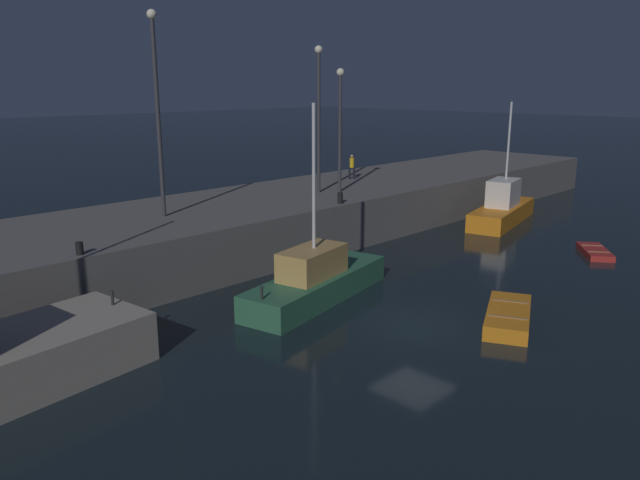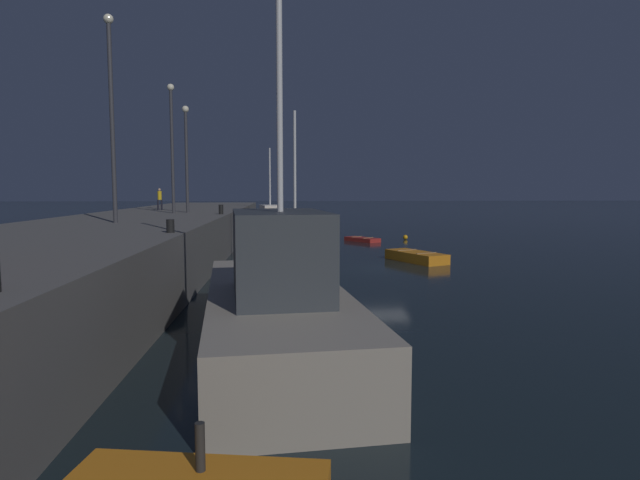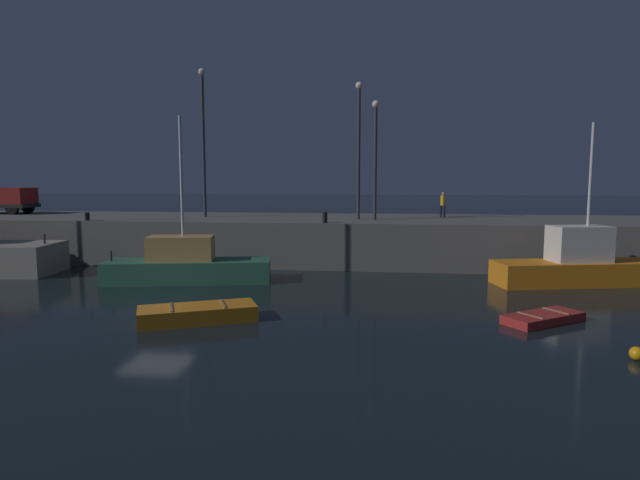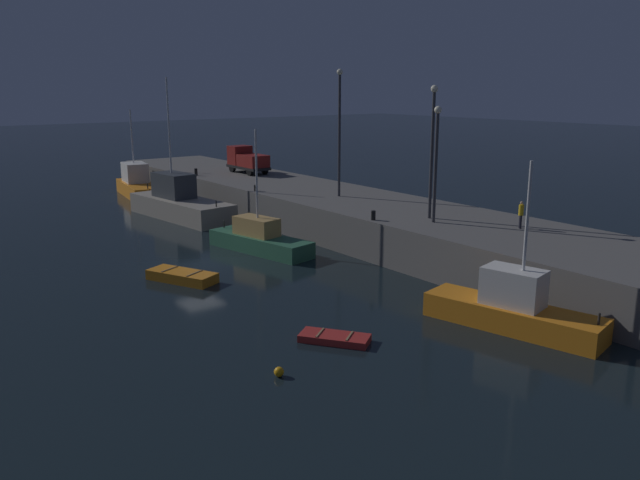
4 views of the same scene
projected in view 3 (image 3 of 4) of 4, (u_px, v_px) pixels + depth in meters
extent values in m
plane|color=black|center=(155.00, 304.00, 21.24)|extent=(320.00, 320.00, 0.00)
cube|color=#5B5956|center=(243.00, 237.00, 34.07)|extent=(70.04, 9.05, 2.60)
cylinder|color=#262626|center=(45.00, 239.00, 27.94)|extent=(0.10, 0.10, 0.50)
cube|color=orange|center=(578.00, 273.00, 25.21)|extent=(8.26, 3.82, 1.11)
cube|color=silver|center=(579.00, 244.00, 25.05)|extent=(2.91, 2.08, 1.68)
cylinder|color=silver|center=(591.00, 175.00, 24.72)|extent=(0.14, 0.14, 4.80)
cube|color=#2D6647|center=(188.00, 271.00, 25.85)|extent=(8.19, 3.68, 1.07)
cube|color=tan|center=(181.00, 248.00, 25.70)|extent=(3.34, 2.12, 1.18)
cylinder|color=silver|center=(181.00, 177.00, 25.32)|extent=(0.14, 0.14, 5.72)
cylinder|color=#262626|center=(111.00, 256.00, 25.49)|extent=(0.10, 0.10, 0.50)
cube|color=#B22823|center=(543.00, 318.00, 18.51)|extent=(3.11, 2.71, 0.31)
cube|color=olive|center=(556.00, 311.00, 18.80)|extent=(0.69, 0.92, 0.04)
cube|color=olive|center=(530.00, 315.00, 18.17)|extent=(0.69, 0.92, 0.04)
cube|color=orange|center=(198.00, 314.00, 18.59)|extent=(4.29, 3.07, 0.56)
cube|color=olive|center=(223.00, 304.00, 18.82)|extent=(0.65, 1.27, 0.04)
cube|color=olive|center=(171.00, 307.00, 18.29)|extent=(0.65, 1.27, 0.04)
sphere|color=orange|center=(637.00, 354.00, 14.60)|extent=(0.38, 0.38, 0.38)
cylinder|color=#38383D|center=(204.00, 147.00, 33.45)|extent=(0.20, 0.20, 8.85)
sphere|color=#F9EFCC|center=(202.00, 72.00, 32.93)|extent=(0.44, 0.44, 0.44)
cylinder|color=#38383D|center=(359.00, 155.00, 31.69)|extent=(0.20, 0.20, 7.71)
sphere|color=#F9EFCC|center=(359.00, 86.00, 31.24)|extent=(0.44, 0.44, 0.44)
cylinder|color=#38383D|center=(375.00, 164.00, 30.94)|extent=(0.20, 0.20, 6.52)
sphere|color=#F9EFCC|center=(376.00, 104.00, 30.55)|extent=(0.44, 0.44, 0.44)
cylinder|color=black|center=(12.00, 208.00, 36.12)|extent=(0.90, 0.29, 0.90)
cylinder|color=black|center=(28.00, 207.00, 37.72)|extent=(0.90, 0.29, 0.90)
cube|color=maroon|center=(10.00, 196.00, 36.91)|extent=(2.93, 1.95, 1.11)
cylinder|color=black|center=(441.00, 211.00, 33.60)|extent=(0.13, 0.13, 0.76)
cylinder|color=black|center=(444.00, 211.00, 33.36)|extent=(0.13, 0.13, 0.76)
cylinder|color=yellow|center=(443.00, 200.00, 33.40)|extent=(0.41, 0.41, 0.63)
sphere|color=tan|center=(443.00, 194.00, 33.35)|extent=(0.18, 0.18, 0.18)
cylinder|color=black|center=(87.00, 216.00, 30.99)|extent=(0.28, 0.28, 0.47)
cylinder|color=black|center=(325.00, 218.00, 29.15)|extent=(0.28, 0.28, 0.59)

